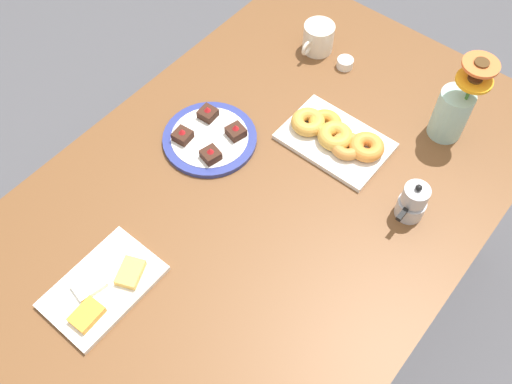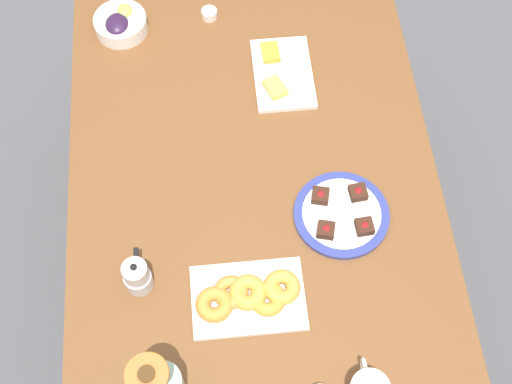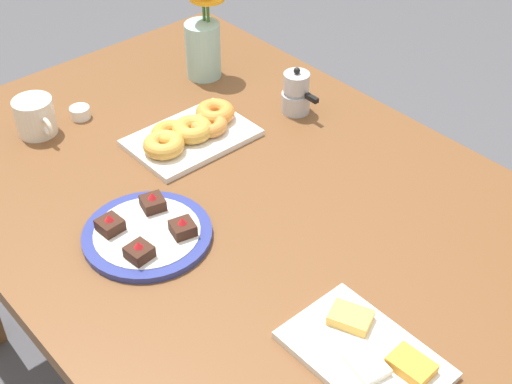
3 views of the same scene
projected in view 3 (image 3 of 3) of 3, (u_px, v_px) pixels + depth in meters
dining_table at (256, 238)px, 1.51m from camera, size 1.60×1.00×0.74m
coffee_mug at (35, 116)px, 1.64m from camera, size 0.13×0.09×0.09m
cheese_platter at (367, 353)px, 1.16m from camera, size 0.26×0.17×0.03m
croissant_platter at (191, 132)px, 1.63m from camera, size 0.19×0.28×0.05m
jam_cup_berry at (80, 112)px, 1.71m from camera, size 0.05×0.05×0.03m
dessert_plate at (147, 233)px, 1.38m from camera, size 0.25×0.25×0.05m
flower_vase at (203, 43)px, 1.82m from camera, size 0.10×0.11×0.26m
moka_pot at (296, 93)px, 1.71m from camera, size 0.11×0.07×0.12m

